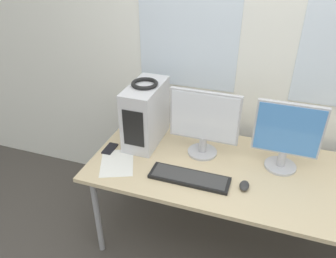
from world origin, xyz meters
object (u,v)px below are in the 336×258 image
monitor_right_near (287,136)px  keyboard (189,178)px  mouse (244,186)px  monitor_main (204,122)px  cell_phone (110,149)px  pc_tower (146,114)px  headphones (145,84)px

monitor_right_near → keyboard: (-0.52, -0.31, -0.23)m
mouse → monitor_main: bearing=140.1°
keyboard → cell_phone: (-0.61, 0.13, -0.01)m
keyboard → cell_phone: bearing=167.9°
pc_tower → mouse: pc_tower is taller
monitor_main → mouse: (0.32, -0.27, -0.23)m
headphones → monitor_right_near: size_ratio=0.39×
headphones → monitor_main: (0.42, -0.03, -0.20)m
headphones → pc_tower: bearing=-90.0°
pc_tower → monitor_right_near: bearing=-1.4°
headphones → monitor_main: size_ratio=0.39×
pc_tower → headphones: (0.00, 0.00, 0.23)m
keyboard → headphones: bearing=141.6°
pc_tower → keyboard: 0.57m
mouse → pc_tower: bearing=158.0°
pc_tower → headphones: headphones is taller
monitor_right_near → keyboard: 0.65m
headphones → keyboard: size_ratio=0.36×
pc_tower → keyboard: pc_tower is taller
keyboard → mouse: size_ratio=5.41×
monitor_main → keyboard: 0.38m
keyboard → monitor_main: bearing=88.4°
pc_tower → monitor_right_near: monitor_right_near is taller
headphones → monitor_main: monitor_main is taller
headphones → cell_phone: headphones is taller
pc_tower → monitor_main: size_ratio=0.94×
monitor_main → keyboard: monitor_main is taller
keyboard → monitor_right_near: bearing=30.4°
headphones → monitor_main: bearing=-4.4°
monitor_right_near → mouse: 0.40m
monitor_right_near → mouse: bearing=-124.7°
mouse → cell_phone: (-0.94, 0.10, -0.01)m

